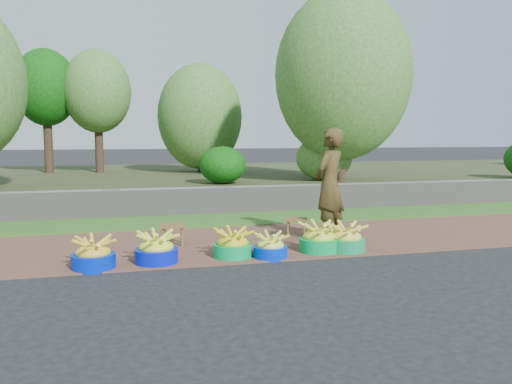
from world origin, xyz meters
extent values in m
plane|color=black|center=(0.00, 0.00, 0.00)|extent=(120.00, 120.00, 0.00)
cube|color=brown|center=(0.00, 1.25, 0.01)|extent=(80.00, 2.50, 0.02)
cube|color=#356522|center=(0.00, 3.25, 0.02)|extent=(80.00, 1.50, 0.04)
cube|color=gray|center=(0.00, 4.10, 0.28)|extent=(80.00, 0.35, 0.55)
cube|color=#353C20|center=(0.00, 9.00, 0.25)|extent=(80.00, 10.00, 0.50)
cylinder|color=#332419|center=(0.25, 9.22, 0.96)|extent=(0.16, 0.16, 0.92)
ellipsoid|color=#487B31|center=(0.25, 9.22, 2.18)|extent=(2.53, 2.53, 3.16)
cylinder|color=#332419|center=(3.08, 7.46, 1.40)|extent=(0.24, 0.24, 1.80)
ellipsoid|color=#0D4F0C|center=(3.08, 7.46, 2.81)|extent=(1.71, 1.71, 2.14)
cylinder|color=#332419|center=(3.06, 5.17, 1.28)|extent=(0.22, 0.22, 1.55)
ellipsoid|color=#487B31|center=(3.06, 5.17, 3.01)|extent=(3.19, 3.19, 3.99)
cylinder|color=#332419|center=(-2.72, 9.91, 1.41)|extent=(0.24, 0.24, 1.83)
ellipsoid|color=#487B31|center=(-2.72, 9.91, 2.92)|extent=(1.97, 1.97, 2.46)
cylinder|color=#332419|center=(-4.18, 10.14, 1.49)|extent=(0.26, 0.26, 1.98)
ellipsoid|color=#0D4F0C|center=(-4.18, 10.14, 3.02)|extent=(1.81, 1.81, 2.27)
ellipsoid|color=#487B31|center=(2.81, 5.64, 1.05)|extent=(1.39, 1.39, 1.11)
ellipsoid|color=#0D4F0C|center=(0.20, 5.36, 0.93)|extent=(1.07, 1.07, 0.86)
cylinder|color=#001FC1|center=(-2.34, 0.23, 0.09)|extent=(0.52, 0.52, 0.19)
ellipsoid|color=gold|center=(-2.34, 0.23, 0.24)|extent=(0.45, 0.45, 0.30)
cylinder|color=#0414C4|center=(-1.59, 0.30, 0.10)|extent=(0.54, 0.54, 0.19)
ellipsoid|color=#D6E732|center=(-1.59, 0.30, 0.25)|extent=(0.47, 0.47, 0.31)
cylinder|color=#009D4A|center=(-0.61, 0.36, 0.09)|extent=(0.51, 0.51, 0.18)
ellipsoid|color=gold|center=(-0.61, 0.36, 0.24)|extent=(0.45, 0.45, 0.29)
cylinder|color=#0027D3|center=(-0.14, 0.21, 0.08)|extent=(0.45, 0.45, 0.16)
ellipsoid|color=#D2E841|center=(-0.14, 0.21, 0.20)|extent=(0.39, 0.39, 0.25)
cylinder|color=#029E46|center=(0.59, 0.37, 0.10)|extent=(0.55, 0.55, 0.20)
ellipsoid|color=#CBDB36|center=(0.59, 0.37, 0.25)|extent=(0.48, 0.48, 0.31)
cylinder|color=#108E4C|center=(0.96, 0.31, 0.10)|extent=(0.53, 0.53, 0.19)
ellipsoid|color=yellow|center=(0.96, 0.31, 0.24)|extent=(0.47, 0.47, 0.30)
cube|color=brown|center=(-1.30, 1.26, 0.30)|extent=(0.37, 0.31, 0.04)
cylinder|color=brown|center=(-1.44, 1.19, 0.15)|extent=(0.04, 0.04, 0.26)
cylinder|color=brown|center=(-1.19, 1.15, 0.15)|extent=(0.04, 0.04, 0.26)
cylinder|color=brown|center=(-1.42, 1.37, 0.15)|extent=(0.04, 0.04, 0.26)
cylinder|color=brown|center=(-1.16, 1.33, 0.15)|extent=(0.04, 0.04, 0.26)
cube|color=brown|center=(0.61, 1.35, 0.29)|extent=(0.40, 0.36, 0.04)
cylinder|color=brown|center=(0.46, 1.32, 0.15)|extent=(0.04, 0.04, 0.26)
cylinder|color=brown|center=(0.69, 1.22, 0.15)|extent=(0.04, 0.04, 0.26)
cylinder|color=brown|center=(0.52, 1.48, 0.15)|extent=(0.04, 0.04, 0.26)
cylinder|color=brown|center=(0.76, 1.39, 0.15)|extent=(0.04, 0.04, 0.26)
imported|color=black|center=(1.02, 1.04, 0.86)|extent=(0.73, 0.70, 1.69)
camera|label=1|loc=(-1.92, -5.89, 1.58)|focal=35.00mm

